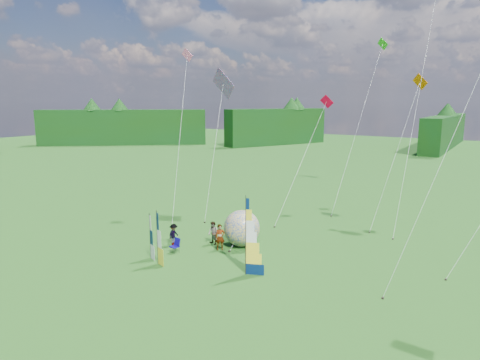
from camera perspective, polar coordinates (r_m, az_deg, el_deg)
The scene contains 18 objects.
ground at distance 25.61m, azimuth -3.08°, elevation -13.83°, with size 220.00×220.00×0.00m, color #32701E.
treeline_ring at distance 24.23m, azimuth -3.17°, elevation -5.19°, with size 210.00×210.00×8.00m, color #11340A, non-canonical shape.
feather_banner_main at distance 26.20m, azimuth 0.77°, elevation -7.59°, with size 1.31×0.10×4.82m, color #061B41, non-canonical shape.
side_banner_left at distance 28.58m, azimuth -10.97°, elevation -7.62°, with size 0.97×0.10×3.49m, color yellow, non-canonical shape.
side_banner_far at distance 29.76m, azimuth -11.90°, elevation -7.41°, with size 0.90×0.10×3.01m, color white, non-canonical shape.
bol_inflatable at distance 31.54m, azimuth 0.23°, elevation -6.45°, with size 2.68×2.68×2.68m, color navy.
spectator_a at distance 30.84m, azimuth -2.68°, elevation -7.63°, with size 0.69×0.45×1.89m, color #66594C.
spectator_b at distance 32.02m, azimuth -3.61°, elevation -7.09°, with size 0.84×0.42×1.74m, color #66594C.
spectator_c at distance 32.26m, azimuth -8.83°, elevation -7.18°, with size 1.04×0.39×1.61m, color #66594C.
spectator_d at distance 31.75m, azimuth -0.94°, elevation -7.21°, with size 1.03×0.42×1.75m, color #66594C.
camp_chair at distance 30.75m, azimuth -8.73°, elevation -8.65°, with size 0.60×0.60×1.03m, color #0A0362, non-canonical shape.
kite_whale at distance 39.07m, azimuth 22.79°, elevation 11.40°, with size 2.82×13.56×23.36m, color black, non-canonical shape.
kite_rainbow_delta at distance 39.14m, azimuth -3.45°, elevation 5.85°, with size 6.91×10.64×14.72m, color #EE3056, non-canonical shape.
kite_parafoil at distance 25.11m, azimuth 27.37°, elevation 8.78°, with size 8.70×8.78×20.61m, color red, non-canonical shape.
small_kite_red at distance 39.06m, azimuth 8.33°, elevation 3.42°, with size 2.90×11.24×11.57m, color #BC0020, non-canonical shape.
small_kite_orange at distance 37.94m, azimuth 20.08°, elevation 4.04°, with size 4.20×8.88×13.36m, color #FF6300, non-canonical shape.
small_kite_pink at distance 37.55m, azimuth -8.05°, elevation 6.38°, with size 6.17×9.48×15.79m, color pink, non-canonical shape.
small_kite_green at distance 43.93m, azimuth 15.55°, elevation 7.80°, with size 3.15×12.66×17.47m, color green, non-canonical shape.
Camera 1 is at (13.77, -18.82, 10.59)m, focal length 32.00 mm.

